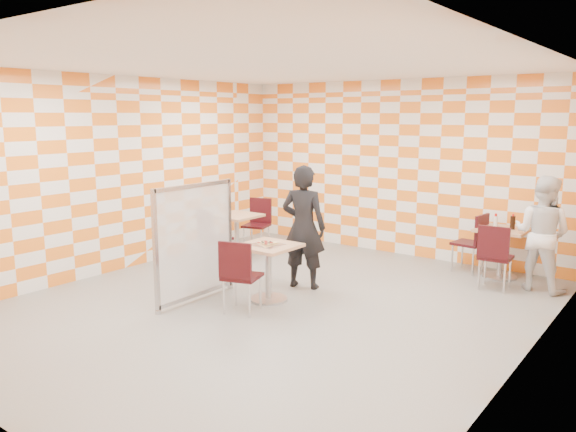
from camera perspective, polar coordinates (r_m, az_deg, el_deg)
The scene contains 15 objects.
room_shell at distance 7.35m, azimuth 0.98°, elevation 3.15°, with size 7.00×7.00×7.00m.
main_table at distance 7.34m, azimuth -2.01°, elevation -4.75°, with size 0.70×0.70×0.75m.
second_table at distance 8.95m, azimuth 20.86°, elevation -2.70°, with size 0.70×0.70×0.75m.
empty_table at distance 9.54m, azimuth -5.22°, elevation -1.28°, with size 0.70×0.70×0.75m.
chair_main_front at distance 6.84m, azimuth -5.02°, elevation -5.60°, with size 0.53×0.53×0.92m.
chair_second_front at distance 8.24m, azimuth 20.24°, elevation -3.47°, with size 0.45×0.46×0.92m.
chair_second_side at distance 9.06m, azimuth 18.41°, elevation -2.17°, with size 0.47×0.47×0.92m.
chair_empty_near at distance 9.05m, azimuth -7.86°, elevation -1.74°, with size 0.51×0.51×0.92m.
chair_empty_far at distance 10.14m, azimuth -3.03°, elevation -0.37°, with size 0.52×0.53×0.92m.
partition at distance 7.36m, azimuth -9.43°, elevation -2.59°, with size 0.08×1.38×1.55m.
man_dark at distance 7.82m, azimuth 1.59°, elevation -1.13°, with size 0.63×0.41×1.73m, color black.
man_white at distance 8.48m, azimuth 24.39°, elevation -1.62°, with size 0.78×0.61×1.60m, color white.
pizza_on_foil at distance 7.27m, azimuth -2.10°, elevation -2.81°, with size 0.40×0.40×0.04m.
sport_bottle at distance 8.98m, azimuth 20.33°, elevation -0.47°, with size 0.06×0.06×0.20m.
soda_bottle at distance 8.86m, azimuth 21.86°, elevation -0.61°, with size 0.07×0.07×0.23m.
Camera 1 is at (4.27, -5.38, 2.41)m, focal length 35.00 mm.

